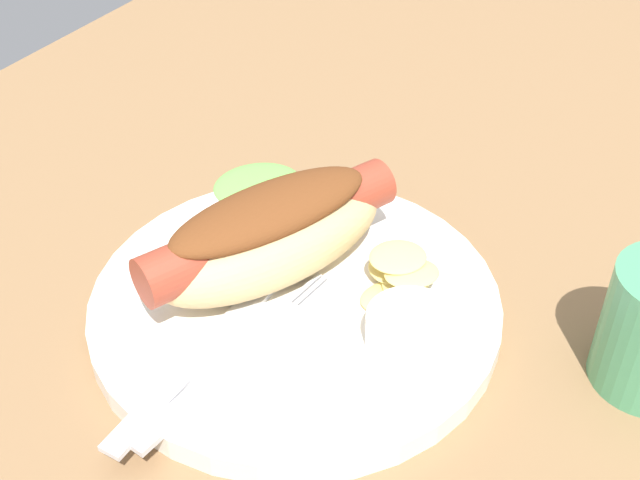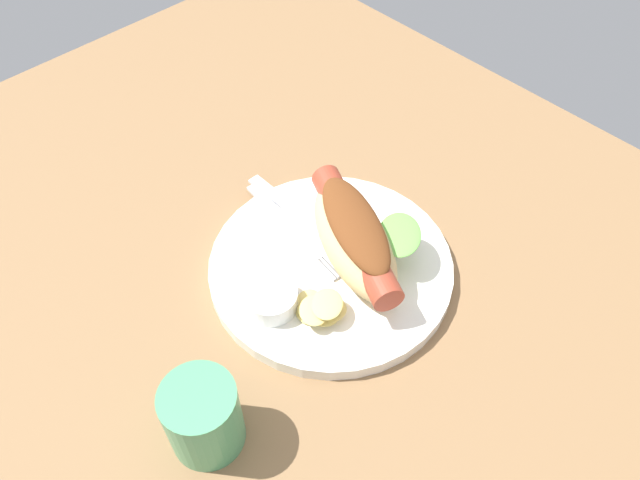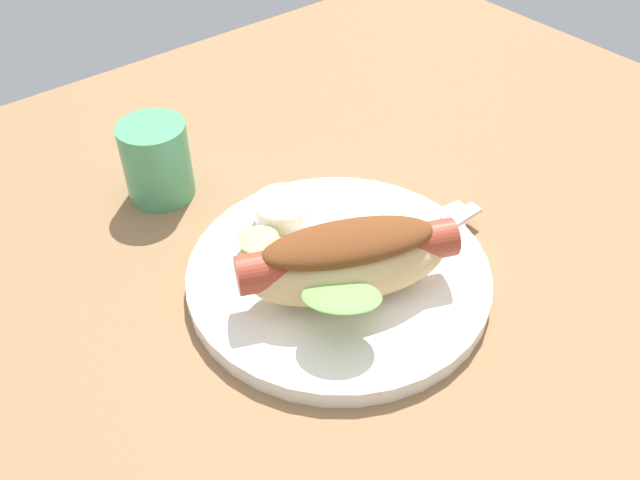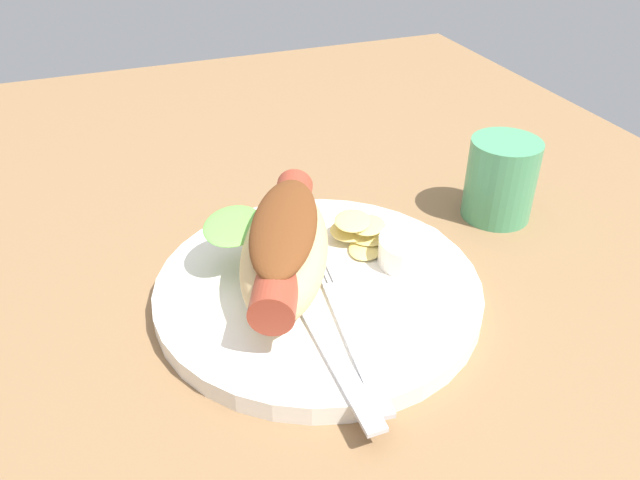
# 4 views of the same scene
# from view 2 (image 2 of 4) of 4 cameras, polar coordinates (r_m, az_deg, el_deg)

# --- Properties ---
(ground_plane) EXTENTS (1.20, 0.90, 0.02)m
(ground_plane) POSITION_cam_2_polar(r_m,az_deg,el_deg) (0.66, 1.28, -6.31)
(ground_plane) COLOR olive
(plate) EXTENTS (0.26, 0.26, 0.02)m
(plate) POSITION_cam_2_polar(r_m,az_deg,el_deg) (0.67, 0.98, -2.45)
(plate) COLOR white
(plate) RESTS_ON ground_plane
(hot_dog) EXTENTS (0.18, 0.13, 0.06)m
(hot_dog) POSITION_cam_2_polar(r_m,az_deg,el_deg) (0.65, 3.21, 0.38)
(hot_dog) COLOR #DBB77A
(hot_dog) RESTS_ON plate
(sauce_ramekin) EXTENTS (0.05, 0.05, 0.02)m
(sauce_ramekin) POSITION_cam_2_polar(r_m,az_deg,el_deg) (0.63, -4.46, -5.33)
(sauce_ramekin) COLOR white
(sauce_ramekin) RESTS_ON plate
(fork) EXTENTS (0.17, 0.03, 0.00)m
(fork) POSITION_cam_2_polar(r_m,az_deg,el_deg) (0.70, -2.71, 1.14)
(fork) COLOR silver
(fork) RESTS_ON plate
(knife) EXTENTS (0.16, 0.01, 0.00)m
(knife) POSITION_cam_2_polar(r_m,az_deg,el_deg) (0.71, -2.11, 2.41)
(knife) COLOR silver
(knife) RESTS_ON plate
(chips_pile) EXTENTS (0.07, 0.06, 0.02)m
(chips_pile) POSITION_cam_2_polar(r_m,az_deg,el_deg) (0.62, -0.06, -6.24)
(chips_pile) COLOR #E1CB71
(chips_pile) RESTS_ON plate
(drinking_cup) EXTENTS (0.07, 0.07, 0.08)m
(drinking_cup) POSITION_cam_2_polar(r_m,az_deg,el_deg) (0.56, -10.55, -15.50)
(drinking_cup) COLOR #4C9E6B
(drinking_cup) RESTS_ON ground_plane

